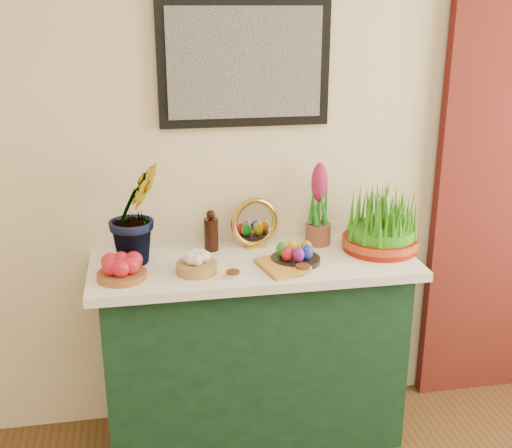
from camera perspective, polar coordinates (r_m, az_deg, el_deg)
The scene contains 13 objects.
sideboard at distance 2.98m, azimuth -0.18°, elevation -11.50°, with size 1.30×0.45×0.85m, color #163D24.
tablecloth at distance 2.78m, azimuth -0.18°, elevation -3.57°, with size 1.40×0.55×0.04m, color white.
hyacinth_green at distance 2.71m, azimuth -10.73°, elevation 2.38°, with size 0.29×0.24×0.58m, color #237D1F.
apple_bowl at distance 2.63m, azimuth -11.87°, elevation -3.93°, with size 0.20×0.20×0.10m.
garlic_basket at distance 2.64m, azimuth -5.30°, elevation -3.54°, with size 0.17×0.17×0.09m.
vinegar_cruet at distance 2.86m, azimuth -4.01°, elevation -0.76°, with size 0.06×0.06×0.19m.
mirror at distance 2.89m, azimuth -0.13°, elevation 0.07°, with size 0.23×0.10×0.23m.
book at distance 2.64m, azimuth 0.71°, elevation -3.98°, with size 0.15×0.22×0.03m, color gold.
spice_dish_left at distance 2.60m, azimuth -2.06°, elevation -4.48°, with size 0.07×0.07×0.03m.
spice_dish_right at distance 2.65m, azimuth 4.18°, elevation -4.00°, with size 0.08×0.08×0.03m.
egg_plate at distance 2.74m, azimuth 3.53°, elevation -2.77°, with size 0.28×0.28×0.09m.
hyacinth_pink at distance 2.92m, azimuth 5.60°, elevation 1.42°, with size 0.12×0.12×0.38m.
wheatgrass_sabzeh at distance 2.90m, azimuth 11.08°, elevation 0.06°, with size 0.34×0.34×0.28m.
Camera 1 is at (-0.56, -0.52, 1.93)m, focal length 45.00 mm.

